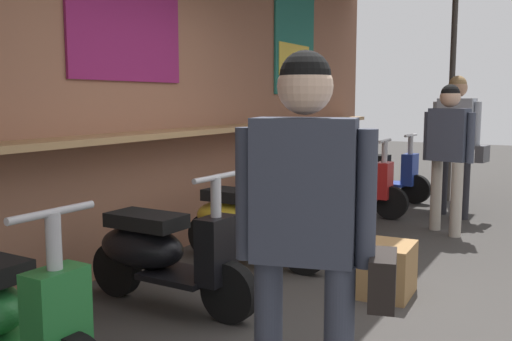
% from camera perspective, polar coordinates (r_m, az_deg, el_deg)
% --- Properties ---
extents(ground_plane, '(31.49, 31.49, 0.00)m').
position_cam_1_polar(ground_plane, '(4.13, 7.95, -13.40)').
color(ground_plane, '#383533').
extents(market_stall_facade, '(11.25, 2.09, 3.36)m').
position_cam_1_polar(market_stall_facade, '(4.91, -13.11, 11.59)').
color(market_stall_facade, '#8C5B44').
rests_on(market_stall_facade, ground_plane).
extents(scooter_black, '(0.46, 1.40, 0.97)m').
position_cam_1_polar(scooter_black, '(4.06, -9.63, -8.07)').
color(scooter_black, black).
rests_on(scooter_black, ground_plane).
extents(scooter_yellow, '(0.46, 1.40, 0.97)m').
position_cam_1_polar(scooter_yellow, '(5.01, -0.98, -5.04)').
color(scooter_yellow, gold).
rests_on(scooter_yellow, ground_plane).
extents(scooter_orange, '(0.50, 1.40, 0.97)m').
position_cam_1_polar(scooter_orange, '(6.09, 4.98, -2.86)').
color(scooter_orange, orange).
rests_on(scooter_orange, ground_plane).
extents(scooter_red, '(0.46, 1.40, 0.97)m').
position_cam_1_polar(scooter_red, '(7.20, 9.02, -1.36)').
color(scooter_red, red).
rests_on(scooter_red, ground_plane).
extents(scooter_blue, '(0.49, 1.40, 0.97)m').
position_cam_1_polar(scooter_blue, '(8.38, 12.05, -0.24)').
color(scooter_blue, '#233D9E').
rests_on(scooter_blue, ground_plane).
extents(shopper_with_handbag, '(0.32, 0.68, 1.73)m').
position_cam_1_polar(shopper_with_handbag, '(7.35, 19.55, 3.77)').
color(shopper_with_handbag, '#232328').
rests_on(shopper_with_handbag, ground_plane).
extents(shopper_browsing, '(0.34, 0.55, 1.60)m').
position_cam_1_polar(shopper_browsing, '(6.40, 18.76, 2.61)').
color(shopper_browsing, '#ADA393').
rests_on(shopper_browsing, ground_plane).
extents(shopper_passing, '(0.39, 0.65, 1.64)m').
position_cam_1_polar(shopper_passing, '(2.26, 5.24, -4.56)').
color(shopper_passing, '#383D4C').
rests_on(shopper_passing, ground_plane).
extents(merchandise_crate, '(0.47, 0.38, 0.39)m').
position_cam_1_polar(merchandise_crate, '(4.38, 13.04, -9.65)').
color(merchandise_crate, olive).
rests_on(merchandise_crate, ground_plane).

